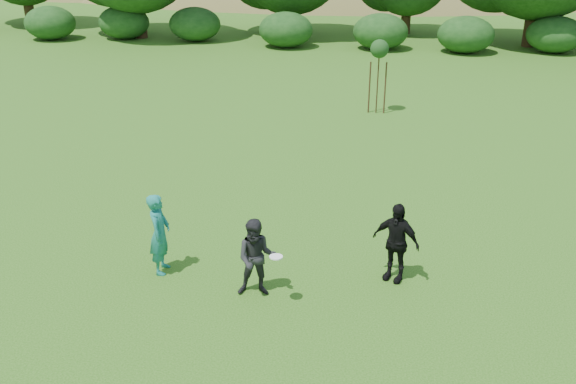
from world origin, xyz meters
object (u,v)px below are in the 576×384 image
player_teal (160,234)px  player_grey (257,258)px  sapling (379,51)px  player_black (396,242)px

player_teal → player_grey: size_ratio=1.09×
sapling → player_grey: bearing=-98.5°
player_black → player_grey: bearing=-135.6°
player_black → sapling: bearing=117.4°
player_grey → sapling: (1.99, 13.33, 1.57)m
player_grey → player_black: player_black is taller
player_grey → sapling: size_ratio=0.60×
player_grey → sapling: 13.56m
player_teal → player_grey: (2.26, -0.57, -0.07)m
player_grey → player_black: 2.99m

